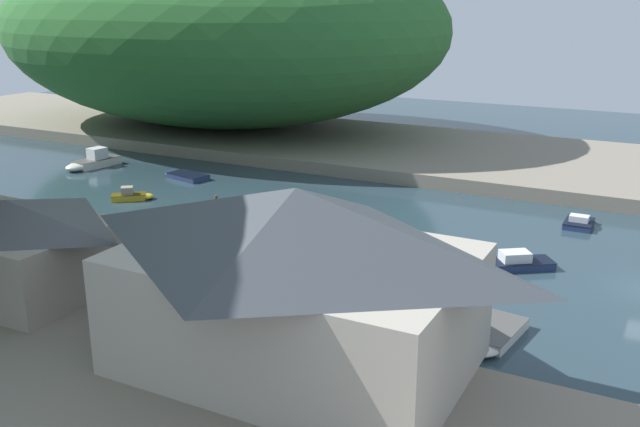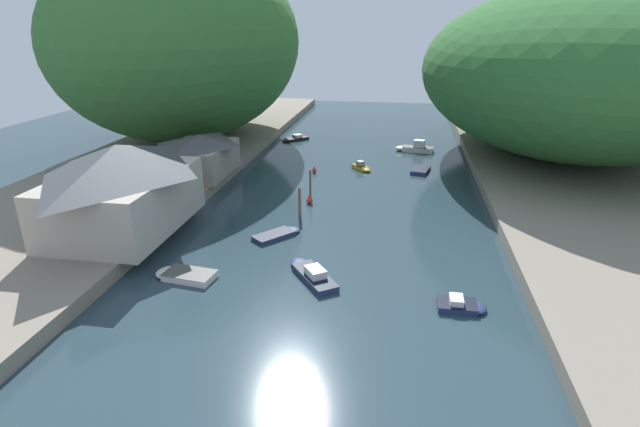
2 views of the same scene
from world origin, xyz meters
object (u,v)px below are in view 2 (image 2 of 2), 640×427
Objects in this scene: waterfront_building at (121,186)px; channel_buoy_near at (309,200)px; boat_navy_launch at (311,273)px; boat_far_right_bank at (462,305)px; person_on_quay at (157,201)px; channel_buoy_far at (314,170)px; boat_far_upstream at (421,169)px; boat_near_quay at (362,167)px; boat_yellow_tender at (414,148)px; boathouse_shed at (199,154)px; boat_moored_right at (183,275)px; boat_open_rowboat at (295,139)px; boat_mid_channel at (279,234)px.

channel_buoy_near is at bearing 39.62° from waterfront_building.
boat_far_right_bank is at bearing -49.76° from boat_navy_launch.
waterfront_building is at bearing 130.77° from boat_navy_launch.
channel_buoy_far is at bearing -46.79° from person_on_quay.
boat_far_right_bank reaches higher than boat_far_upstream.
boat_near_quay is (18.32, 25.08, -4.59)m from waterfront_building.
boathouse_shed is at bearing 136.21° from boat_yellow_tender.
boat_moored_right is 4.83× the size of channel_buoy_near.
boat_open_rowboat is at bearing -23.35° from person_on_quay.
channel_buoy_near is (-3.06, 15.74, 0.07)m from boat_navy_launch.
boat_navy_launch is at bearing -131.83° from person_on_quay.
waterfront_building is 4.42× the size of boat_near_quay.
person_on_quay is at bearing 117.56° from boat_navy_launch.
channel_buoy_near is at bearing 33.44° from boat_near_quay.
boat_yellow_tender is (12.21, 33.15, 0.33)m from boat_mid_channel.
boat_mid_channel is 22.95m from boat_near_quay.
boat_navy_launch is 6.93× the size of channel_buoy_far.
boat_yellow_tender is 1.78× the size of boat_far_right_bank.
channel_buoy_near reaches higher than boat_moored_right.
boat_moored_right is at bearing -107.21° from boat_far_upstream.
waterfront_building reaches higher than person_on_quay.
boat_moored_right is (-9.40, -1.69, -0.07)m from boat_navy_launch.
boat_mid_channel is 17.76m from boat_far_right_bank.
channel_buoy_far reaches higher than boat_moored_right.
boat_yellow_tender reaches higher than channel_buoy_far.
boathouse_shed is 14.31m from channel_buoy_far.
boathouse_shed is 12.18× the size of channel_buoy_far.
boathouse_shed reaches higher than boat_navy_launch.
boat_near_quay is (1.29, 29.26, 0.01)m from boat_navy_launch.
channel_buoy_near is (-4.35, -13.52, 0.06)m from boat_near_quay.
boat_moored_right is (-5.20, -8.67, 0.06)m from boat_mid_channel.
boat_yellow_tender is at bearing 65.59° from channel_buoy_near.
boat_mid_channel is at bearing -23.13° from boat_moored_right.
boat_moored_right is 1.09× the size of boat_open_rowboat.
boat_yellow_tender is 1.18× the size of boat_moored_right.
channel_buoy_far is (6.26, -17.40, 0.05)m from boat_open_rowboat.
channel_buoy_near is (-11.87, -14.35, 0.17)m from boat_far_upstream.
boat_mid_channel is 5.53× the size of channel_buoy_far.
boat_far_upstream is at bearing -171.82° from boat_open_rowboat.
boat_near_quay is (18.21, 8.69, -3.19)m from boathouse_shed.
channel_buoy_far is at bearing 144.48° from boat_yellow_tender.
boat_navy_launch is at bearing -80.48° from channel_buoy_far.
boat_far_upstream is 2.85× the size of person_on_quay.
boathouse_shed is 2.30× the size of boat_open_rowboat.
boat_near_quay reaches higher than boat_far_right_bank.
boat_far_upstream is 36.63m from boat_moored_right.
boat_open_rowboat reaches higher than boat_mid_channel.
boathouse_shed reaches higher than boat_mid_channel.
boat_yellow_tender is at bearing 38.12° from boathouse_shed.
boat_navy_launch is 1.02× the size of boat_yellow_tender.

